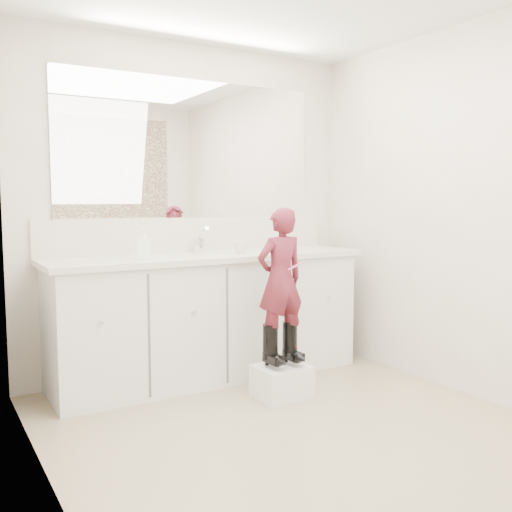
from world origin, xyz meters
TOP-DOWN VIEW (x-y plane):
  - floor at (0.00, 0.00)m, footprint 3.00×3.00m
  - wall_back at (0.00, 1.50)m, footprint 2.60×0.00m
  - wall_left at (-1.30, 0.00)m, footprint 0.00×3.00m
  - wall_right at (1.30, 0.00)m, footprint 0.00×3.00m
  - vanity_cabinet at (0.00, 1.23)m, footprint 2.20×0.55m
  - countertop at (0.00, 1.21)m, footprint 2.28×0.58m
  - backsplash at (0.00, 1.49)m, footprint 2.28×0.03m
  - mirror at (0.00, 1.49)m, footprint 2.00×0.02m
  - faucet at (0.00, 1.38)m, footprint 0.08×0.08m
  - cup at (0.22, 1.17)m, footprint 0.10×0.10m
  - soap_bottle at (-0.50, 1.15)m, footprint 0.11×0.11m
  - step_stool at (0.21, 0.60)m, footprint 0.33×0.28m
  - boot_left at (0.13, 0.62)m, footprint 0.10×0.18m
  - boot_right at (0.28, 0.62)m, footprint 0.10×0.18m
  - toddler at (0.21, 0.62)m, footprint 0.33×0.22m
  - toothbrush at (0.28, 0.54)m, footprint 0.14×0.01m

SIDE VIEW (x-z plane):
  - floor at x=0.00m, z-range 0.00..0.00m
  - step_stool at x=0.21m, z-range 0.00..0.21m
  - boot_left at x=0.13m, z-range 0.21..0.49m
  - boot_right at x=0.28m, z-range 0.21..0.49m
  - vanity_cabinet at x=0.00m, z-range 0.00..0.85m
  - toddler at x=0.21m, z-range 0.31..1.22m
  - toothbrush at x=0.28m, z-range 0.83..0.89m
  - countertop at x=0.00m, z-range 0.85..0.89m
  - cup at x=0.22m, z-range 0.89..0.97m
  - faucet at x=0.00m, z-range 0.89..0.99m
  - soap_bottle at x=-0.50m, z-range 0.89..1.09m
  - backsplash at x=0.00m, z-range 0.89..1.14m
  - wall_back at x=0.00m, z-range -0.10..2.50m
  - wall_left at x=-1.30m, z-range -0.30..2.70m
  - wall_right at x=1.30m, z-range -0.30..2.70m
  - mirror at x=0.00m, z-range 1.14..2.14m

